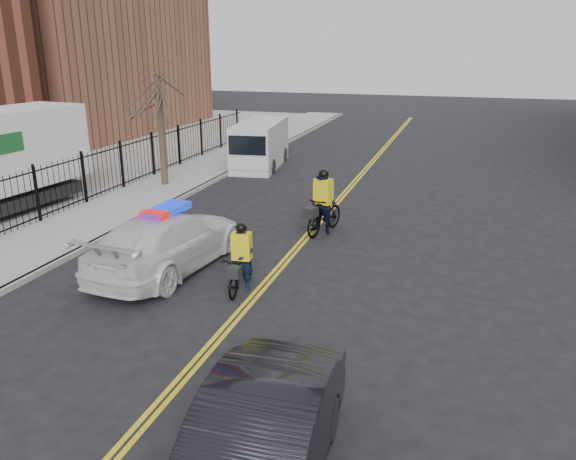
% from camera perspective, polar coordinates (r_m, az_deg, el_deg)
% --- Properties ---
extents(ground, '(120.00, 120.00, 0.00)m').
position_cam_1_polar(ground, '(13.12, -4.72, -8.21)').
color(ground, black).
rests_on(ground, ground).
extents(center_line_left, '(0.10, 60.00, 0.01)m').
position_cam_1_polar(center_line_left, '(20.25, 3.60, 1.51)').
color(center_line_left, gold).
rests_on(center_line_left, ground).
extents(center_line_right, '(0.10, 60.00, 0.01)m').
position_cam_1_polar(center_line_right, '(20.22, 4.04, 1.47)').
color(center_line_right, gold).
rests_on(center_line_right, ground).
extents(sidewalk, '(3.00, 60.00, 0.15)m').
position_cam_1_polar(sidewalk, '(23.09, -14.58, 3.24)').
color(sidewalk, '#98958F').
rests_on(sidewalk, ground).
extents(curb, '(0.20, 60.00, 0.15)m').
position_cam_1_polar(curb, '(22.34, -11.30, 2.98)').
color(curb, '#98958F').
rests_on(curb, ground).
extents(iron_fence, '(0.12, 28.00, 2.00)m').
position_cam_1_polar(iron_fence, '(23.70, -17.85, 5.63)').
color(iron_fence, black).
rests_on(iron_fence, ground).
extents(warehouse_far, '(14.00, 18.00, 14.00)m').
position_cam_1_polar(warehouse_far, '(44.43, -21.95, 18.56)').
color(warehouse_far, brown).
rests_on(warehouse_far, ground).
extents(street_tree, '(3.20, 3.20, 4.80)m').
position_cam_1_polar(street_tree, '(24.23, -12.93, 12.39)').
color(street_tree, '#372B20').
rests_on(street_tree, sidewalk).
extents(police_cruiser, '(2.68, 5.66, 1.75)m').
position_cam_1_polar(police_cruiser, '(15.52, -12.06, -1.06)').
color(police_cruiser, silver).
rests_on(police_cruiser, ground).
extents(dark_sedan, '(1.89, 4.77, 1.55)m').
position_cam_1_polar(dark_sedan, '(7.95, -3.19, -21.37)').
color(dark_sedan, black).
rests_on(dark_sedan, ground).
extents(cargo_van, '(2.60, 5.50, 2.22)m').
position_cam_1_polar(cargo_van, '(28.28, -2.92, 8.60)').
color(cargo_van, silver).
rests_on(cargo_van, ground).
extents(cyclist_near, '(0.78, 1.84, 1.76)m').
position_cam_1_polar(cyclist_near, '(13.96, -4.68, -3.78)').
color(cyclist_near, black).
rests_on(cyclist_near, ground).
extents(cyclist_far, '(1.15, 2.17, 2.11)m').
position_cam_1_polar(cyclist_far, '(18.12, 3.56, 2.22)').
color(cyclist_far, black).
rests_on(cyclist_far, ground).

